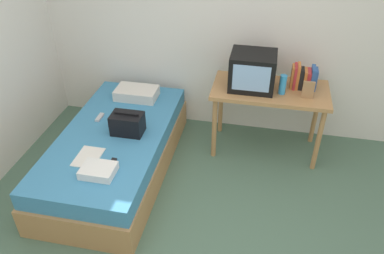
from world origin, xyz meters
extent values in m
plane|color=#4C6B56|center=(0.00, 0.00, 0.00)|extent=(8.00, 8.00, 0.00)
cube|color=silver|center=(0.00, 2.00, 1.30)|extent=(5.20, 0.10, 2.60)
cube|color=#B27F4C|center=(-0.85, 0.88, 0.15)|extent=(1.00, 2.00, 0.30)
cube|color=teal|center=(-0.85, 0.88, 0.38)|extent=(0.97, 1.94, 0.17)
cube|color=#B27F4C|center=(0.59, 1.55, 0.73)|extent=(1.16, 0.60, 0.04)
cylinder|color=#B27F4C|center=(0.07, 1.31, 0.35)|extent=(0.05, 0.05, 0.71)
cylinder|color=#B27F4C|center=(1.11, 1.31, 0.35)|extent=(0.05, 0.05, 0.71)
cylinder|color=#B27F4C|center=(0.07, 1.79, 0.35)|extent=(0.05, 0.05, 0.71)
cylinder|color=#B27F4C|center=(1.11, 1.79, 0.35)|extent=(0.05, 0.05, 0.71)
cube|color=black|center=(0.40, 1.55, 0.93)|extent=(0.44, 0.38, 0.36)
cube|color=#8CB2E0|center=(0.40, 1.35, 0.94)|extent=(0.35, 0.01, 0.26)
cylinder|color=#3399DB|center=(0.70, 1.47, 0.85)|extent=(0.07, 0.07, 0.19)
cube|color=#CC7233|center=(0.79, 1.63, 0.86)|extent=(0.02, 0.13, 0.23)
cube|color=#B72D33|center=(0.81, 1.63, 0.87)|extent=(0.03, 0.16, 0.24)
cube|color=#CC7233|center=(0.84, 1.63, 0.87)|extent=(0.03, 0.14, 0.25)
cube|color=black|center=(0.87, 1.63, 0.85)|extent=(0.04, 0.14, 0.20)
cube|color=#CC7233|center=(0.91, 1.63, 0.85)|extent=(0.03, 0.15, 0.20)
cube|color=#B72D33|center=(0.94, 1.63, 0.85)|extent=(0.04, 0.16, 0.19)
cube|color=#2D5699|center=(0.98, 1.63, 0.86)|extent=(0.04, 0.17, 0.23)
cube|color=#2D5699|center=(1.01, 1.63, 0.86)|extent=(0.02, 0.14, 0.21)
cube|color=#9E754C|center=(0.94, 1.43, 0.84)|extent=(0.11, 0.02, 0.17)
cube|color=silver|center=(-0.84, 1.57, 0.53)|extent=(0.45, 0.28, 0.11)
cube|color=black|center=(-0.71, 0.91, 0.57)|extent=(0.30, 0.20, 0.20)
cylinder|color=black|center=(-0.71, 0.91, 0.69)|extent=(0.24, 0.02, 0.02)
cube|color=white|center=(-0.93, 0.47, 0.47)|extent=(0.21, 0.29, 0.01)
cube|color=black|center=(-0.68, 0.41, 0.48)|extent=(0.04, 0.16, 0.02)
cube|color=#B7B7BC|center=(-1.08, 1.09, 0.48)|extent=(0.04, 0.14, 0.02)
cube|color=white|center=(-0.75, 0.29, 0.51)|extent=(0.28, 0.22, 0.07)
camera|label=1|loc=(0.50, -1.93, 2.60)|focal=35.92mm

